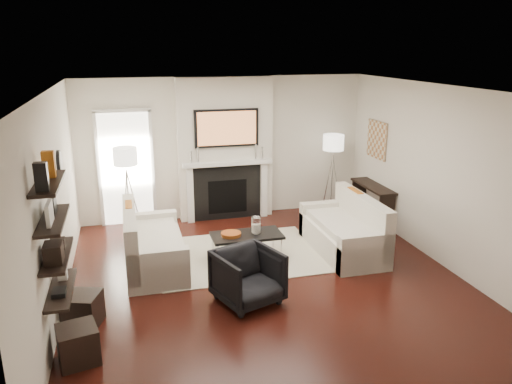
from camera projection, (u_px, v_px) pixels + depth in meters
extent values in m
plane|color=black|center=(267.00, 280.00, 7.19)|extent=(6.00, 6.00, 0.00)
plane|color=white|center=(268.00, 90.00, 6.43)|extent=(6.00, 6.00, 0.00)
plane|color=silver|center=(224.00, 148.00, 9.59)|extent=(5.50, 0.00, 5.50)
plane|color=silver|center=(370.00, 290.00, 4.03)|extent=(5.50, 0.00, 5.50)
plane|color=silver|center=(53.00, 206.00, 6.13)|extent=(0.00, 6.00, 6.00)
plane|color=silver|center=(443.00, 177.00, 7.49)|extent=(0.00, 6.00, 6.00)
cube|color=silver|center=(225.00, 149.00, 9.47)|extent=(1.80, 0.25, 2.70)
cube|color=black|center=(227.00, 193.00, 9.58)|extent=(1.30, 0.02, 1.04)
cube|color=black|center=(228.00, 197.00, 9.60)|extent=(0.75, 0.02, 0.65)
cube|color=white|center=(190.00, 195.00, 9.37)|extent=(0.12, 0.08, 1.10)
cube|color=white|center=(264.00, 189.00, 9.73)|extent=(0.12, 0.08, 1.10)
cube|color=white|center=(227.00, 163.00, 9.37)|extent=(1.70, 0.18, 0.07)
cube|color=black|center=(227.00, 128.00, 9.20)|extent=(1.20, 0.06, 0.70)
cube|color=#BF723F|center=(227.00, 128.00, 9.18)|extent=(1.10, 0.00, 0.62)
cylinder|color=silver|center=(198.00, 155.00, 9.19)|extent=(0.04, 0.04, 0.30)
cylinder|color=silver|center=(191.00, 157.00, 9.17)|extent=(0.04, 0.04, 0.24)
cylinder|color=silver|center=(256.00, 152.00, 9.46)|extent=(0.04, 0.04, 0.30)
cylinder|color=silver|center=(262.00, 153.00, 9.50)|extent=(0.04, 0.04, 0.24)
cube|color=white|center=(126.00, 169.00, 9.20)|extent=(0.90, 0.02, 2.10)
cube|color=white|center=(99.00, 171.00, 9.07)|extent=(0.06, 0.06, 2.16)
cube|color=white|center=(153.00, 168.00, 9.30)|extent=(0.06, 0.06, 2.16)
cube|color=white|center=(122.00, 111.00, 8.88)|extent=(1.02, 0.06, 0.06)
cube|color=#BAB198|center=(239.00, 255.00, 8.03)|extent=(2.60, 2.00, 0.01)
cube|color=beige|center=(155.00, 253.00, 7.57)|extent=(0.85, 1.80, 0.42)
cube|color=beige|center=(131.00, 236.00, 7.40)|extent=(0.18, 1.80, 0.80)
cube|color=beige|center=(159.00, 270.00, 6.80)|extent=(0.85, 0.18, 0.60)
cube|color=beige|center=(151.00, 230.00, 8.30)|extent=(0.85, 0.18, 0.60)
cube|color=beige|center=(157.00, 237.00, 7.51)|extent=(0.63, 1.44, 0.10)
cube|color=#A75914|center=(129.00, 217.00, 7.62)|extent=(0.10, 0.42, 0.42)
cube|color=black|center=(130.00, 231.00, 7.07)|extent=(0.10, 0.40, 0.40)
cube|color=beige|center=(342.00, 239.00, 8.13)|extent=(0.85, 1.80, 0.42)
cube|color=beige|center=(362.00, 219.00, 8.12)|extent=(0.18, 1.80, 0.80)
cube|color=beige|center=(365.00, 253.00, 7.35)|extent=(0.85, 0.18, 0.60)
cube|color=beige|center=(323.00, 218.00, 8.85)|extent=(0.85, 0.18, 0.60)
cube|color=beige|center=(340.00, 225.00, 8.04)|extent=(0.63, 1.44, 0.10)
cube|color=#A75914|center=(355.00, 202.00, 8.34)|extent=(0.10, 0.42, 0.42)
cube|color=black|center=(372.00, 214.00, 7.79)|extent=(0.10, 0.40, 0.40)
cube|color=black|center=(247.00, 235.00, 7.78)|extent=(1.10, 0.55, 0.04)
cylinder|color=silver|center=(218.00, 257.00, 7.51)|extent=(0.02, 0.02, 0.38)
cylinder|color=silver|center=(281.00, 250.00, 7.76)|extent=(0.02, 0.02, 0.38)
cylinder|color=silver|center=(213.00, 246.00, 7.92)|extent=(0.02, 0.02, 0.38)
cylinder|color=silver|center=(273.00, 240.00, 8.16)|extent=(0.02, 0.02, 0.38)
cylinder|color=white|center=(256.00, 225.00, 7.77)|extent=(0.15, 0.15, 0.25)
cylinder|color=white|center=(256.00, 229.00, 7.79)|extent=(0.11, 0.11, 0.16)
cylinder|color=#B1551D|center=(231.00, 234.00, 7.70)|extent=(0.31, 0.31, 0.05)
imported|color=black|center=(248.00, 274.00, 6.47)|extent=(0.96, 0.93, 0.78)
cylinder|color=silver|center=(129.00, 204.00, 8.65)|extent=(0.02, 0.02, 1.20)
cylinder|color=white|center=(125.00, 156.00, 8.41)|extent=(0.40, 0.40, 0.30)
cylinder|color=silver|center=(135.00, 204.00, 8.68)|extent=(0.25, 0.02, 1.23)
cylinder|color=silver|center=(125.00, 203.00, 8.72)|extent=(0.14, 0.22, 1.23)
cylinder|color=silver|center=(126.00, 206.00, 8.55)|extent=(0.14, 0.22, 1.23)
cylinder|color=silver|center=(332.00, 185.00, 9.84)|extent=(0.02, 0.02, 1.20)
cylinder|color=white|center=(334.00, 142.00, 9.60)|extent=(0.40, 0.40, 0.30)
cylinder|color=silver|center=(337.00, 185.00, 9.87)|extent=(0.25, 0.02, 1.23)
cylinder|color=silver|center=(327.00, 184.00, 9.92)|extent=(0.14, 0.22, 1.23)
cylinder|color=silver|center=(331.00, 186.00, 9.74)|extent=(0.14, 0.22, 1.23)
cube|color=black|center=(373.00, 186.00, 9.27)|extent=(0.35, 1.20, 0.04)
cube|color=black|center=(386.00, 215.00, 8.87)|extent=(0.30, 0.04, 0.71)
cube|color=black|center=(359.00, 197.00, 9.88)|extent=(0.30, 0.04, 0.71)
cube|color=#A68153|center=(377.00, 140.00, 9.33)|extent=(0.03, 0.70, 0.70)
cube|color=black|center=(61.00, 289.00, 5.42)|extent=(0.25, 1.00, 0.03)
cube|color=black|center=(57.00, 255.00, 5.31)|extent=(0.25, 1.00, 0.04)
cube|color=black|center=(53.00, 220.00, 5.20)|extent=(0.25, 1.00, 0.04)
cube|color=black|center=(48.00, 183.00, 5.08)|extent=(0.25, 1.00, 0.04)
cube|color=black|center=(41.00, 177.00, 4.70)|extent=(0.12, 0.10, 0.28)
cube|color=#A75914|center=(49.00, 164.00, 5.20)|extent=(0.12, 0.10, 0.28)
cube|color=white|center=(49.00, 213.00, 5.01)|extent=(0.04, 0.30, 0.22)
cube|color=black|center=(54.00, 205.00, 5.33)|extent=(0.04, 0.22, 0.18)
cube|color=black|center=(53.00, 253.00, 5.08)|extent=(0.18, 0.25, 0.20)
cube|color=black|center=(58.00, 244.00, 5.42)|extent=(0.15, 0.12, 0.12)
cube|color=black|center=(59.00, 292.00, 5.27)|extent=(0.14, 0.20, 0.05)
cube|color=white|center=(62.00, 272.00, 5.60)|extent=(0.10, 0.10, 0.18)
cylinder|color=black|center=(59.00, 162.00, 6.87)|extent=(0.04, 0.34, 0.34)
cylinder|color=white|center=(61.00, 162.00, 6.88)|extent=(0.01, 0.29, 0.29)
cube|color=black|center=(83.00, 310.00, 5.99)|extent=(0.51, 0.51, 0.40)
cube|color=black|center=(78.00, 344.00, 5.29)|extent=(0.48, 0.48, 0.40)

